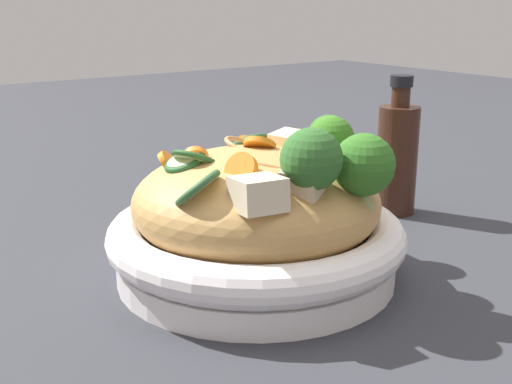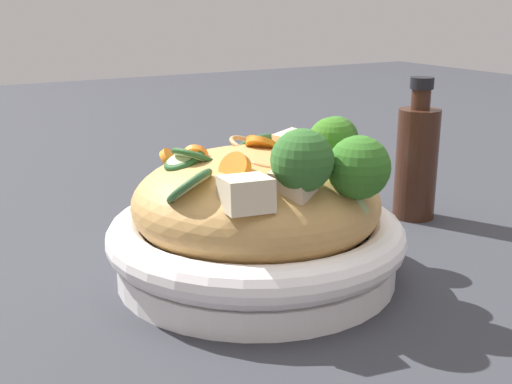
% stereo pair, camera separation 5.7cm
% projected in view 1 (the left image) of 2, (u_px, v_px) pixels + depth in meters
% --- Properties ---
extents(ground_plane, '(3.00, 3.00, 0.00)m').
position_uv_depth(ground_plane, '(256.00, 275.00, 0.59)').
color(ground_plane, '#2F3036').
extents(serving_bowl, '(0.26, 0.26, 0.06)m').
position_uv_depth(serving_bowl, '(256.00, 245.00, 0.58)').
color(serving_bowl, white).
rests_on(serving_bowl, ground_plane).
extents(noodle_heap, '(0.21, 0.21, 0.09)m').
position_uv_depth(noodle_heap, '(256.00, 202.00, 0.57)').
color(noodle_heap, tan).
rests_on(noodle_heap, serving_bowl).
extents(broccoli_florets, '(0.15, 0.14, 0.07)m').
position_uv_depth(broccoli_florets, '(336.00, 154.00, 0.53)').
color(broccoli_florets, '#9BAC6A').
rests_on(broccoli_florets, serving_bowl).
extents(carrot_coins, '(0.14, 0.12, 0.03)m').
position_uv_depth(carrot_coins, '(237.00, 158.00, 0.55)').
color(carrot_coins, orange).
rests_on(carrot_coins, serving_bowl).
extents(zucchini_slices, '(0.15, 0.17, 0.04)m').
position_uv_depth(zucchini_slices, '(218.00, 160.00, 0.57)').
color(zucchini_slices, beige).
rests_on(zucchini_slices, serving_bowl).
extents(chicken_chunks, '(0.12, 0.13, 0.04)m').
position_uv_depth(chicken_chunks, '(277.00, 177.00, 0.51)').
color(chicken_chunks, beige).
rests_on(chicken_chunks, serving_bowl).
extents(soy_sauce_bottle, '(0.05, 0.05, 0.16)m').
position_uv_depth(soy_sauce_bottle, '(397.00, 156.00, 0.74)').
color(soy_sauce_bottle, '#381E14').
rests_on(soy_sauce_bottle, ground_plane).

